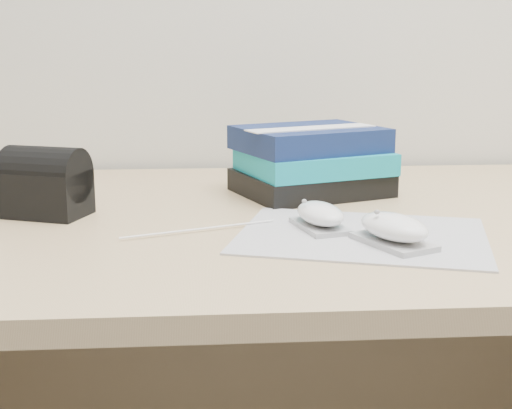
{
  "coord_description": "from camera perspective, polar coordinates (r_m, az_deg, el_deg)",
  "views": [
    {
      "loc": [
        -0.16,
        0.55,
        0.98
      ],
      "look_at": [
        -0.09,
        1.47,
        0.77
      ],
      "focal_mm": 50.0,
      "sensor_mm": 36.0,
      "label": 1
    }
  ],
  "objects": [
    {
      "name": "mousepad",
      "position": [
        0.95,
        8.46,
        -2.46
      ],
      "size": [
        0.38,
        0.33,
        0.0
      ],
      "primitive_type": "cube",
      "rotation": [
        0.0,
        0.0,
        -0.29
      ],
      "color": "gray",
      "rests_on": "desk"
    },
    {
      "name": "pouch",
      "position": [
        1.08,
        -16.5,
        1.69
      ],
      "size": [
        0.14,
        0.12,
        0.1
      ],
      "color": "black",
      "rests_on": "desk"
    },
    {
      "name": "mouse_rear",
      "position": [
        0.96,
        5.16,
        -0.9
      ],
      "size": [
        0.08,
        0.11,
        0.04
      ],
      "color": "#A7A7A9",
      "rests_on": "mousepad"
    },
    {
      "name": "desk",
      "position": [
        1.2,
        3.96,
        -10.88
      ],
      "size": [
        1.6,
        0.8,
        0.73
      ],
      "color": "tan",
      "rests_on": "ground"
    },
    {
      "name": "book_stack",
      "position": [
        1.2,
        4.45,
        3.48
      ],
      "size": [
        0.28,
        0.25,
        0.11
      ],
      "color": "black",
      "rests_on": "desk"
    },
    {
      "name": "mouse_front",
      "position": [
        0.9,
        10.96,
        -1.97
      ],
      "size": [
        0.1,
        0.12,
        0.05
      ],
      "color": "#A5A5A8",
      "rests_on": "mousepad"
    },
    {
      "name": "usb_cable",
      "position": [
        0.96,
        -4.53,
        -1.97
      ],
      "size": [
        0.21,
        0.08,
        0.0
      ],
      "primitive_type": "cylinder",
      "rotation": [
        0.0,
        1.57,
        0.36
      ],
      "color": "white",
      "rests_on": "mousepad"
    }
  ]
}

